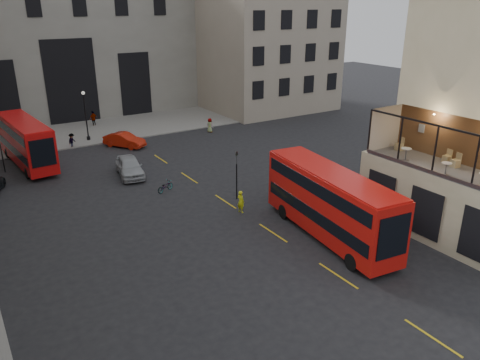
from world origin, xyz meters
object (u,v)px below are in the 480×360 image
car_b (124,140)px  traffic_light_near (237,169)px  pedestrian_d (210,125)px  cafe_chair_b (456,163)px  cafe_chair_c (447,159)px  cafe_chair_d (399,146)px  pedestrian_c (94,119)px  cyclist (241,202)px  car_a (130,167)px  cafe_table_mid (446,167)px  cafe_table_far (406,152)px  traffic_light_far (0,146)px  pedestrian_a (39,160)px  bus_far (26,140)px  pedestrian_b (72,141)px  bicycle (165,186)px  bus_near (330,201)px  street_lamp_b (86,119)px

car_b → traffic_light_near: bearing=-116.2°
traffic_light_near → pedestrian_d: 19.81m
pedestrian_d → cafe_chair_b: 30.48m
cafe_chair_c → cafe_chair_d: cafe_chair_d is taller
traffic_light_near → pedestrian_c: (-2.65, 28.00, -1.50)m
traffic_light_near → cyclist: 2.90m
cyclist → cafe_chair_b: size_ratio=1.85×
car_b → cafe_chair_c: size_ratio=5.23×
car_a → cafe_chair_b: cafe_chair_b is taller
pedestrian_d → cafe_table_mid: size_ratio=2.21×
cafe_table_far → cafe_chair_b: (1.49, -2.51, -0.26)m
traffic_light_far → cafe_chair_b: size_ratio=4.28×
traffic_light_far → cafe_table_far: size_ratio=4.78×
pedestrian_a → cafe_chair_d: bearing=-60.9°
bus_far → pedestrian_b: bus_far is taller
cafe_table_far → traffic_light_far: bearing=129.0°
bicycle → pedestrian_c: pedestrian_c is taller
bus_near → pedestrian_d: (6.15, 26.41, -1.67)m
street_lamp_b → car_b: 5.22m
cafe_chair_b → pedestrian_b: bearing=115.3°
cafe_chair_c → cyclist: bearing=136.4°
cafe_chair_c → car_b: bearing=110.7°
bus_far → cafe_chair_c: size_ratio=12.64×
bicycle → pedestrian_a: pedestrian_a is taller
cyclist → pedestrian_b: cyclist is taller
bus_far → cafe_chair_b: (19.98, -28.99, 2.52)m
pedestrian_d → cafe_chair_d: bearing=153.6°
bicycle → cafe_table_far: (10.61, -13.86, 4.70)m
car_b → cafe_table_mid: size_ratio=6.06×
street_lamp_b → bus_far: 8.50m
pedestrian_d → traffic_light_far: bearing=68.6°
car_a → cafe_table_far: cafe_table_far is taller
street_lamp_b → bicycle: street_lamp_b is taller
pedestrian_c → cafe_table_mid: 41.79m
bus_near → pedestrian_b: bearing=107.1°
traffic_light_far → bus_far: bearing=23.1°
car_a → cafe_chair_d: 21.92m
car_a → cafe_table_far: size_ratio=6.11×
street_lamp_b → bicycle: bearing=-86.6°
pedestrian_c → pedestrian_d: bearing=114.7°
cafe_table_far → street_lamp_b: bearing=110.3°
car_a → pedestrian_a: 8.52m
car_a → bicycle: 5.05m
traffic_light_far → bus_near: size_ratio=0.34×
bus_far → pedestrian_c: (9.17, 11.07, -1.43)m
pedestrian_d → cafe_table_mid: cafe_table_mid is taller
car_b → cafe_table_mid: (8.94, -30.31, 4.36)m
cafe_chair_d → cyclist: bearing=147.9°
car_b → bicycle: size_ratio=2.72×
street_lamp_b → cafe_table_mid: street_lamp_b is taller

